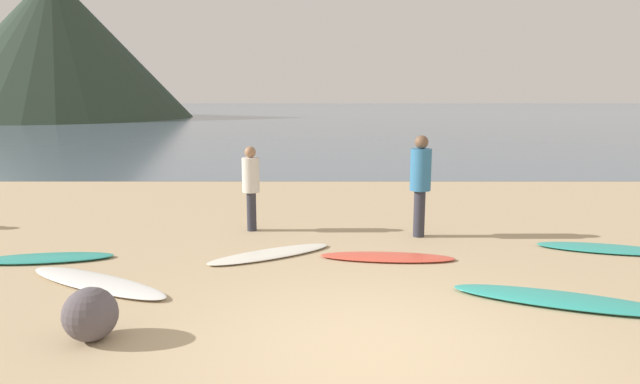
{
  "coord_description": "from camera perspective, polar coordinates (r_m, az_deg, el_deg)",
  "views": [
    {
      "loc": [
        -0.53,
        -5.09,
        2.54
      ],
      "look_at": [
        -0.54,
        5.39,
        0.6
      ],
      "focal_mm": 30.75,
      "sensor_mm": 36.0,
      "label": 1
    }
  ],
  "objects": [
    {
      "name": "beach_rock_far",
      "position": [
        6.23,
        -22.74,
        -11.64
      ],
      "size": [
        0.56,
        0.56,
        0.56
      ],
      "primitive_type": "sphere",
      "color": "#544C51",
      "rests_on": "ground"
    },
    {
      "name": "surfboard_3",
      "position": [
        7.93,
        -22.18,
        -8.68
      ],
      "size": [
        2.41,
        1.65,
        0.08
      ],
      "primitive_type": "ellipsoid",
      "rotation": [
        0.0,
        0.0,
        -0.5
      ],
      "color": "white",
      "rests_on": "ground"
    },
    {
      "name": "ocean_water",
      "position": [
        65.42,
        0.53,
        8.25
      ],
      "size": [
        140.0,
        100.0,
        0.01
      ],
      "primitive_type": "cube",
      "color": "slate",
      "rests_on": "ground"
    },
    {
      "name": "surfboard_2",
      "position": [
        9.36,
        -26.6,
        -6.16
      ],
      "size": [
        2.04,
        0.81,
        0.07
      ],
      "primitive_type": "ellipsoid",
      "rotation": [
        0.0,
        0.0,
        0.15
      ],
      "color": "teal",
      "rests_on": "ground"
    },
    {
      "name": "ground_plane",
      "position": [
        15.33,
        2.05,
        0.56
      ],
      "size": [
        120.0,
        120.0,
        0.2
      ],
      "primitive_type": "cube",
      "color": "tan",
      "rests_on": "ground"
    },
    {
      "name": "person_1",
      "position": [
        10.03,
        -7.15,
        1.1
      ],
      "size": [
        0.31,
        0.31,
        1.56
      ],
      "rotation": [
        0.0,
        0.0,
        1.63
      ],
      "color": "#2D2D38",
      "rests_on": "ground"
    },
    {
      "name": "surfboard_6",
      "position": [
        7.38,
        23.97,
        -10.22
      ],
      "size": [
        2.63,
        1.46,
        0.09
      ],
      "primitive_type": "ellipsoid",
      "rotation": [
        0.0,
        0.0,
        -0.36
      ],
      "color": "teal",
      "rests_on": "ground"
    },
    {
      "name": "headland_hill",
      "position": [
        58.69,
        -25.64,
        13.52
      ],
      "size": [
        24.45,
        24.45,
        13.37
      ],
      "primitive_type": "cone",
      "color": "#28382B",
      "rests_on": "ground"
    },
    {
      "name": "surfboard_5",
      "position": [
        8.52,
        7.07,
        -6.73
      ],
      "size": [
        2.09,
        0.7,
        0.06
      ],
      "primitive_type": "ellipsoid",
      "rotation": [
        0.0,
        0.0,
        -0.09
      ],
      "color": "#D84C38",
      "rests_on": "ground"
    },
    {
      "name": "person_2",
      "position": [
        9.67,
        10.46,
        1.49
      ],
      "size": [
        0.36,
        0.36,
        1.79
      ],
      "rotation": [
        0.0,
        0.0,
        3.25
      ],
      "color": "#2D2D38",
      "rests_on": "ground"
    },
    {
      "name": "surfboard_7",
      "position": [
        10.01,
        27.68,
        -5.24
      ],
      "size": [
        2.18,
        1.11,
        0.07
      ],
      "primitive_type": "ellipsoid",
      "rotation": [
        0.0,
        0.0,
        -0.26
      ],
      "color": "teal",
      "rests_on": "ground"
    },
    {
      "name": "surfboard_4",
      "position": [
        8.64,
        -5.14,
        -6.43
      ],
      "size": [
        2.05,
        1.52,
        0.06
      ],
      "primitive_type": "ellipsoid",
      "rotation": [
        0.0,
        0.0,
        0.54
      ],
      "color": "silver",
      "rests_on": "ground"
    }
  ]
}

